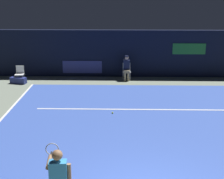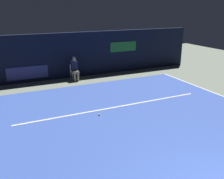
% 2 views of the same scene
% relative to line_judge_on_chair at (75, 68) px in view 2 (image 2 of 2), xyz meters
% --- Properties ---
extents(ground_plane, '(31.34, 31.34, 0.00)m').
position_rel_line_judge_on_chair_xyz_m(ground_plane, '(0.28, -6.59, -0.69)').
color(ground_plane, gray).
extents(court_surface, '(10.41, 11.06, 0.01)m').
position_rel_line_judge_on_chair_xyz_m(court_surface, '(0.28, -6.59, -0.68)').
color(court_surface, '#3856B2').
rests_on(court_surface, ground).
extents(line_service, '(8.12, 0.10, 0.01)m').
position_rel_line_judge_on_chair_xyz_m(line_service, '(0.28, -4.65, -0.67)').
color(line_service, white).
rests_on(line_service, court_surface).
extents(back_wall, '(15.70, 0.33, 2.60)m').
position_rel_line_judge_on_chair_xyz_m(back_wall, '(0.28, 0.83, 0.61)').
color(back_wall, black).
rests_on(back_wall, ground).
extents(line_judge_on_chair, '(0.44, 0.53, 1.32)m').
position_rel_line_judge_on_chair_xyz_m(line_judge_on_chair, '(0.00, 0.00, 0.00)').
color(line_judge_on_chair, white).
rests_on(line_judge_on_chair, ground).
extents(tennis_ball, '(0.07, 0.07, 0.07)m').
position_rel_line_judge_on_chair_xyz_m(tennis_ball, '(-0.65, -5.14, -0.64)').
color(tennis_ball, '#CCE033').
rests_on(tennis_ball, court_surface).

